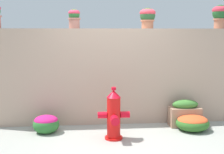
% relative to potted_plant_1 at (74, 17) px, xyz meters
% --- Properties ---
extents(ground_plane, '(24.00, 24.00, 0.00)m').
position_rel_potted_plant_1_xyz_m(ground_plane, '(0.72, -1.24, -2.08)').
color(ground_plane, '#9C9D94').
extents(stone_wall, '(4.98, 0.33, 1.87)m').
position_rel_potted_plant_1_xyz_m(stone_wall, '(0.72, -0.00, -1.15)').
color(stone_wall, tan).
rests_on(stone_wall, ground).
extents(potted_plant_1, '(0.24, 0.24, 0.37)m').
position_rel_potted_plant_1_xyz_m(potted_plant_1, '(0.00, 0.00, 0.00)').
color(potted_plant_1, '#AC6C5E').
rests_on(potted_plant_1, stone_wall).
extents(potted_plant_2, '(0.31, 0.31, 0.40)m').
position_rel_potted_plant_1_xyz_m(potted_plant_2, '(1.42, -0.02, 0.02)').
color(potted_plant_2, '#BC6E4F').
rests_on(potted_plant_2, stone_wall).
extents(potted_plant_3, '(0.33, 0.33, 0.46)m').
position_rel_potted_plant_1_xyz_m(potted_plant_3, '(2.88, -0.03, 0.07)').
color(potted_plant_3, '#B46E52').
rests_on(potted_plant_3, stone_wall).
extents(fire_hydrant, '(0.54, 0.44, 0.89)m').
position_rel_potted_plant_1_xyz_m(fire_hydrant, '(0.67, -0.97, -1.68)').
color(fire_hydrant, red).
rests_on(fire_hydrant, ground).
extents(flower_bush_left, '(0.47, 0.43, 0.34)m').
position_rel_potted_plant_1_xyz_m(flower_bush_left, '(-0.52, -0.55, -1.91)').
color(flower_bush_left, '#2C6F2F').
rests_on(flower_bush_left, ground).
extents(flower_bush_right, '(0.62, 0.56, 0.29)m').
position_rel_potted_plant_1_xyz_m(flower_bush_right, '(2.16, -0.66, -1.93)').
color(flower_bush_right, '#316825').
rests_on(flower_bush_right, ground).
extents(planter_box, '(0.59, 0.29, 0.52)m').
position_rel_potted_plant_1_xyz_m(planter_box, '(2.10, -0.39, -1.83)').
color(planter_box, '#A17A60').
rests_on(planter_box, ground).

